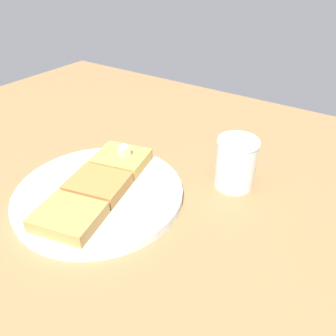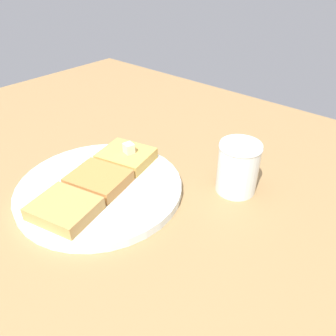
{
  "view_description": "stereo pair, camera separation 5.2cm",
  "coord_description": "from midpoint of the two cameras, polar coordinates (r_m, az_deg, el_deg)",
  "views": [
    {
      "loc": [
        23.67,
        34.36,
        35.7
      ],
      "look_at": [
        -12.37,
        10.11,
        6.76
      ],
      "focal_mm": 35.0,
      "sensor_mm": 36.0,
      "label": 1
    },
    {
      "loc": [
        20.5,
        38.5,
        35.7
      ],
      "look_at": [
        -12.37,
        10.11,
        6.76
      ],
      "focal_mm": 35.0,
      "sensor_mm": 36.0,
      "label": 2
    }
  ],
  "objects": [
    {
      "name": "syrup_jar",
      "position": [
        0.54,
        9.01,
        0.45
      ],
      "size": [
        6.82,
        6.82,
        8.69
      ],
      "color": "#471C0D",
      "rests_on": "table_surface"
    },
    {
      "name": "table_surface",
      "position": [
        0.55,
        -19.22,
        -7.68
      ],
      "size": [
        118.31,
        118.31,
        2.26
      ],
      "primitive_type": "cube",
      "color": "#967346",
      "rests_on": "ground"
    },
    {
      "name": "butter_pat_primary",
      "position": [
        0.58,
        -10.23,
        2.9
      ],
      "size": [
        1.95,
        2.08,
        1.76
      ],
      "primitive_type": "cube",
      "rotation": [
        0.0,
        0.0,
        1.33
      ],
      "color": "beige",
      "rests_on": "toast_slice_left"
    },
    {
      "name": "toast_slice_right",
      "position": [
        0.49,
        -19.95,
        -8.12
      ],
      "size": [
        9.42,
        10.37,
        2.04
      ],
      "primitive_type": "cube",
      "rotation": [
        0.0,
        0.0,
        0.24
      ],
      "color": "tan",
      "rests_on": "plate"
    },
    {
      "name": "toast_slice_middle",
      "position": [
        0.54,
        -14.85,
        -2.92
      ],
      "size": [
        9.42,
        10.37,
        2.04
      ],
      "primitive_type": "cube",
      "rotation": [
        0.0,
        0.0,
        0.24
      ],
      "color": "#BE7E3E",
      "rests_on": "plate"
    },
    {
      "name": "toast_slice_left",
      "position": [
        0.59,
        -10.67,
        1.4
      ],
      "size": [
        9.42,
        10.37,
        2.04
      ],
      "primitive_type": "cube",
      "rotation": [
        0.0,
        0.0,
        0.24
      ],
      "color": "gold",
      "rests_on": "plate"
    },
    {
      "name": "plate",
      "position": [
        0.55,
        -14.61,
        -4.29
      ],
      "size": [
        26.98,
        26.98,
        1.44
      ],
      "color": "white",
      "rests_on": "table_surface"
    },
    {
      "name": "fork",
      "position": [
        0.61,
        -15.89,
        0.59
      ],
      "size": [
        14.55,
        9.28,
        0.36
      ],
      "color": "silver",
      "rests_on": "plate"
    }
  ]
}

